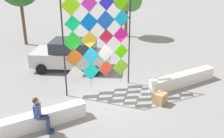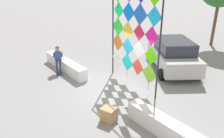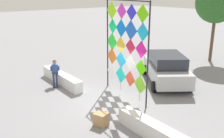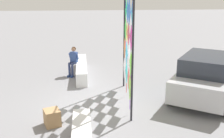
# 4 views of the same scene
# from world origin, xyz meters

# --- Properties ---
(ground) EXTENTS (120.00, 120.00, 0.00)m
(ground) POSITION_xyz_m (0.00, 0.00, 0.00)
(ground) COLOR gray
(plaza_ledge_left) EXTENTS (4.02, 0.51, 0.63)m
(plaza_ledge_left) POSITION_xyz_m (-3.83, -0.58, 0.32)
(plaza_ledge_left) COLOR white
(plaza_ledge_left) RESTS_ON ground
(plaza_ledge_right) EXTENTS (4.02, 0.51, 0.63)m
(plaza_ledge_right) POSITION_xyz_m (3.83, -0.58, 0.32)
(plaza_ledge_right) COLOR white
(plaza_ledge_right) RESTS_ON ground
(kite_display_rack) EXTENTS (3.42, 0.34, 4.85)m
(kite_display_rack) POSITION_xyz_m (-0.19, 1.19, 2.70)
(kite_display_rack) COLOR #232328
(kite_display_rack) RESTS_ON ground
(seated_vendor) EXTENTS (0.71, 0.63, 1.48)m
(seated_vendor) POSITION_xyz_m (-3.73, -1.00, 0.87)
(seated_vendor) COLOR navy
(seated_vendor) RESTS_ON ground
(parked_car) EXTENTS (4.80, 4.19, 1.75)m
(parked_car) POSITION_xyz_m (-0.25, 4.42, 0.89)
(parked_car) COLOR #B7B7BC
(parked_car) RESTS_ON ground
(cardboard_box_large) EXTENTS (0.64, 0.61, 0.52)m
(cardboard_box_large) POSITION_xyz_m (1.54, -1.52, 0.26)
(cardboard_box_large) COLOR tan
(cardboard_box_large) RESTS_ON ground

